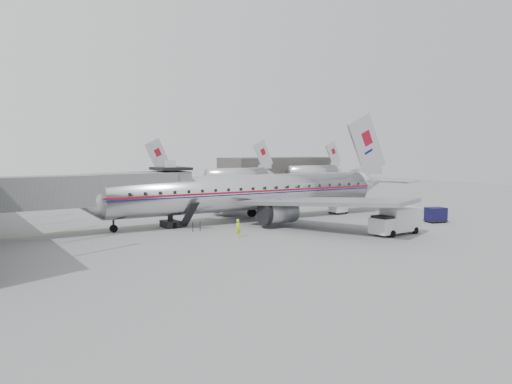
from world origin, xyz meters
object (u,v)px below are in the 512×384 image
at_px(service_van, 396,221).
at_px(baggage_cart_navy, 436,215).
at_px(airliner, 254,192).
at_px(ramp_worker, 238,228).
at_px(baggage_cart_white, 338,207).

distance_m(service_van, baggage_cart_navy, 10.34).
distance_m(airliner, ramp_worker, 11.25).
bearing_deg(ramp_worker, airliner, 34.92).
bearing_deg(baggage_cart_navy, airliner, 158.19).
distance_m(baggage_cart_navy, baggage_cart_white, 12.24).
bearing_deg(service_van, baggage_cart_navy, 14.08).
distance_m(baggage_cart_white, ramp_worker, 20.67).
distance_m(baggage_cart_navy, ramp_worker, 23.86).
distance_m(airliner, service_van, 16.83).
xyz_separation_m(airliner, ramp_worker, (-7.11, -8.37, -2.44)).
distance_m(service_van, ramp_worker, 15.32).
xyz_separation_m(baggage_cart_navy, ramp_worker, (-23.50, 4.09, -0.05)).
distance_m(service_van, baggage_cart_white, 15.53).
height_order(airliner, baggage_cart_navy, airliner).
relative_size(baggage_cart_navy, baggage_cart_white, 1.12).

